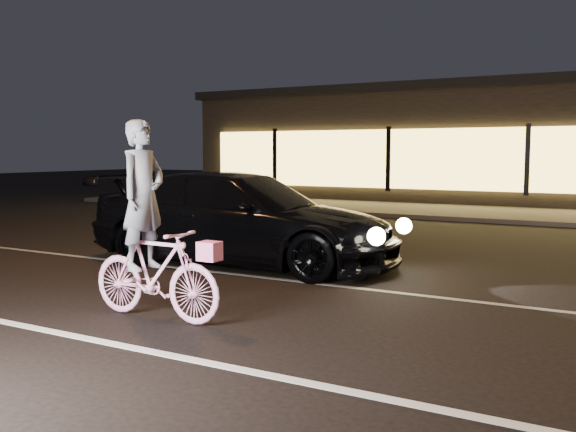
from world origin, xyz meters
The scene contains 7 objects.
ground centered at (0.00, 0.00, 0.00)m, with size 90.00×90.00×0.00m, color black.
lane_stripe_near centered at (0.00, -1.50, 0.00)m, with size 60.00×0.12×0.01m, color silver.
lane_stripe_far centered at (0.00, 2.00, 0.00)m, with size 60.00×0.10×0.01m, color gray.
sidewalk centered at (0.00, 13.00, 0.06)m, with size 30.00×4.00×0.12m, color #383533.
storefront centered at (0.00, 18.97, 2.15)m, with size 25.40×8.42×4.20m.
cyclist centered at (-1.40, -0.58, 0.78)m, with size 1.75×0.60×2.20m.
sedan centered at (-2.43, 2.80, 0.75)m, with size 5.33×2.47×1.51m.
Camera 1 is at (3.36, -5.90, 1.85)m, focal length 40.00 mm.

